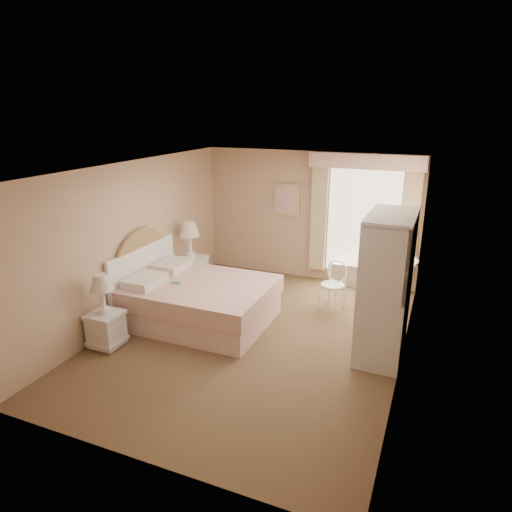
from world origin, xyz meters
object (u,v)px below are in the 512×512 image
at_px(bed, 194,299).
at_px(round_table, 395,273).
at_px(cafe_chair, 334,281).
at_px(nightstand_far, 191,264).
at_px(armoire, 385,298).
at_px(nightstand_near, 105,320).

bearing_deg(bed, round_table, 34.52).
bearing_deg(bed, cafe_chair, 34.82).
xyz_separation_m(nightstand_far, armoire, (3.65, -1.05, 0.34)).
bearing_deg(round_table, cafe_chair, -146.14).
xyz_separation_m(nightstand_near, nightstand_far, (-0.00, 2.39, 0.08)).
height_order(round_table, armoire, armoire).
height_order(nightstand_near, round_table, nightstand_near).
distance_m(cafe_chair, armoire, 1.62).
height_order(nightstand_near, cafe_chair, nightstand_near).
height_order(bed, cafe_chair, bed).
bearing_deg(nightstand_far, armoire, -16.06).
height_order(nightstand_near, nightstand_far, nightstand_far).
height_order(nightstand_far, round_table, nightstand_far).
relative_size(bed, nightstand_far, 1.72).
distance_m(nightstand_near, armoire, 3.91).
bearing_deg(bed, nightstand_near, -120.56).
bearing_deg(nightstand_far, cafe_chair, 4.29).
relative_size(nightstand_near, cafe_chair, 1.32).
relative_size(round_table, armoire, 0.40).
bearing_deg(armoire, nightstand_far, 163.94).
bearing_deg(nightstand_far, round_table, 12.75).
distance_m(round_table, cafe_chair, 1.10).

